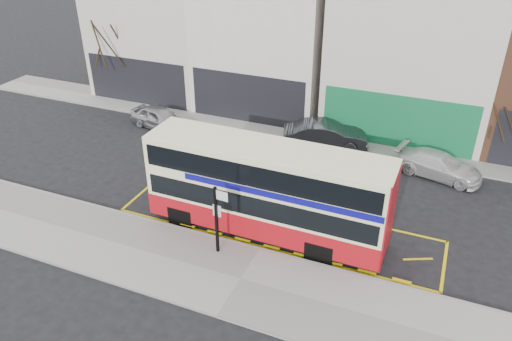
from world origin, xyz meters
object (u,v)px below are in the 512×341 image
at_px(car_grey, 325,135).
at_px(car_white, 439,165).
at_px(bus_stop_post, 218,214).
at_px(car_silver, 160,118).
at_px(street_tree_right, 507,110).
at_px(double_decker_bus, 267,189).
at_px(street_tree_left, 109,31).

bearing_deg(car_grey, car_white, -117.38).
bearing_deg(bus_stop_post, car_grey, 87.77).
distance_m(car_silver, car_white, 16.24).
xyz_separation_m(car_white, street_tree_right, (2.64, 2.47, 2.46)).
bearing_deg(bus_stop_post, car_silver, 137.04).
distance_m(double_decker_bus, car_white, 10.12).
distance_m(car_white, street_tree_left, 21.99).
bearing_deg(bus_stop_post, double_decker_bus, 66.04).
height_order(bus_stop_post, car_silver, bus_stop_post).
bearing_deg(street_tree_left, double_decker_bus, -34.13).
bearing_deg(street_tree_right, bus_stop_post, -129.23).
relative_size(car_white, street_tree_left, 0.62).
bearing_deg(car_white, double_decker_bus, 153.90).
bearing_deg(car_grey, car_silver, 77.96).
xyz_separation_m(double_decker_bus, car_silver, (-9.92, 7.36, -1.45)).
height_order(bus_stop_post, street_tree_right, street_tree_right).
relative_size(double_decker_bus, car_grey, 2.17).
height_order(car_white, street_tree_right, street_tree_right).
distance_m(bus_stop_post, car_silver, 13.00).
bearing_deg(bus_stop_post, car_white, 57.57).
relative_size(bus_stop_post, street_tree_right, 0.66).
relative_size(car_grey, car_white, 1.09).
distance_m(double_decker_bus, street_tree_right, 13.64).
distance_m(double_decker_bus, car_grey, 8.75).
xyz_separation_m(car_silver, street_tree_left, (-5.22, 2.90, 4.07)).
relative_size(car_silver, street_tree_left, 0.57).
xyz_separation_m(double_decker_bus, bus_stop_post, (-1.18, -2.18, -0.17)).
distance_m(car_grey, street_tree_right, 9.29).
xyz_separation_m(bus_stop_post, car_white, (7.50, 9.95, -1.34)).
relative_size(bus_stop_post, street_tree_left, 0.43).
relative_size(bus_stop_post, car_grey, 0.64).
relative_size(car_silver, car_white, 0.92).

